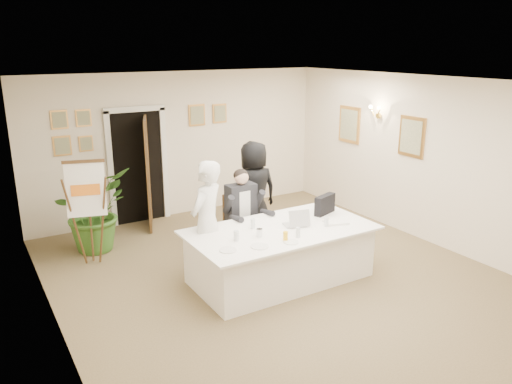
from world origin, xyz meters
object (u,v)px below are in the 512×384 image
object	(u,v)px
oj_glass	(285,236)
steel_jug	(259,233)
conference_table	(280,254)
paper_stack	(336,222)
potted_palm	(93,211)
flip_chart	(89,218)
laptop	(295,216)
laptop_bag	(325,204)
standing_man	(207,222)
seated_man	(243,214)
standing_woman	(254,191)

from	to	relation	value
oj_glass	steel_jug	size ratio (longest dim) A/B	1.18
conference_table	paper_stack	bearing A→B (deg)	-15.44
paper_stack	potted_palm	bearing A→B (deg)	135.88
flip_chart	steel_jug	distance (m)	2.70
laptop	steel_jug	world-z (taller)	laptop
laptop_bag	oj_glass	distance (m)	1.30
standing_man	oj_glass	size ratio (longest dim) A/B	13.59
standing_man	laptop_bag	size ratio (longest dim) A/B	4.20
seated_man	flip_chart	distance (m)	2.33
laptop_bag	standing_man	bearing A→B (deg)	150.54
conference_table	laptop	distance (m)	0.58
laptop_bag	steel_jug	distance (m)	1.40
standing_woman	laptop_bag	xyz separation A→B (m)	(0.45, -1.37, 0.06)
conference_table	standing_man	distance (m)	1.15
seated_man	standing_man	world-z (taller)	standing_man
standing_woman	potted_palm	size ratio (longest dim) A/B	1.31
seated_man	laptop	world-z (taller)	seated_man
oj_glass	flip_chart	bearing A→B (deg)	130.52
flip_chart	seated_man	bearing A→B (deg)	-24.97
standing_woman	potted_palm	bearing A→B (deg)	-16.61
conference_table	laptop	bearing A→B (deg)	2.95
seated_man	paper_stack	world-z (taller)	seated_man
conference_table	flip_chart	size ratio (longest dim) A/B	1.63
conference_table	oj_glass	bearing A→B (deg)	-116.03
seated_man	laptop	bearing A→B (deg)	-83.28
laptop_bag	laptop	bearing A→B (deg)	175.21
standing_woman	paper_stack	xyz separation A→B (m)	(0.32, -1.79, -0.07)
standing_woman	oj_glass	size ratio (longest dim) A/B	13.28
flip_chart	laptop_bag	size ratio (longest dim) A/B	3.86
seated_man	flip_chart	bearing A→B (deg)	141.74
oj_glass	laptop_bag	bearing A→B (deg)	28.10
standing_woman	potted_palm	xyz separation A→B (m)	(-2.50, 0.94, -0.20)
standing_woman	oj_glass	world-z (taller)	standing_woman
seated_man	steel_jug	distance (m)	1.10
potted_palm	oj_glass	bearing A→B (deg)	-58.36
standing_woman	oj_glass	distance (m)	2.10
flip_chart	paper_stack	size ratio (longest dim) A/B	4.95
standing_woman	laptop_bag	size ratio (longest dim) A/B	4.11
potted_palm	paper_stack	xyz separation A→B (m)	(2.82, -2.74, 0.13)
conference_table	standing_woman	size ratio (longest dim) A/B	1.53
standing_woman	potted_palm	distance (m)	2.68
standing_man	laptop_bag	world-z (taller)	standing_man
standing_woman	paper_stack	distance (m)	1.82
potted_palm	laptop	xyz separation A→B (m)	(2.26, -2.50, 0.25)
potted_palm	paper_stack	world-z (taller)	potted_palm
laptop_bag	steel_jug	world-z (taller)	laptop_bag
flip_chart	paper_stack	world-z (taller)	flip_chart
laptop	steel_jug	xyz separation A→B (m)	(-0.67, -0.12, -0.08)
flip_chart	oj_glass	distance (m)	3.07
seated_man	potted_palm	size ratio (longest dim) A/B	1.11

